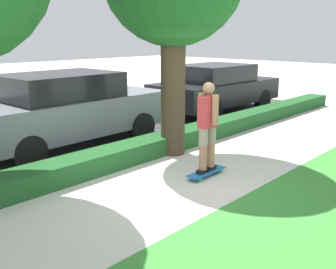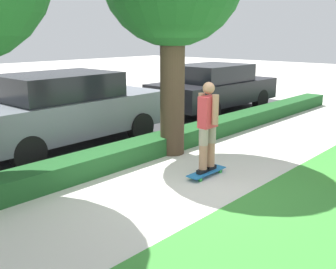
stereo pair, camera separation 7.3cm
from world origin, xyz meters
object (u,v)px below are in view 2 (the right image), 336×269
skateboard (207,172)px  parked_car_middle (64,109)px  skater_person (208,125)px  parked_car_rear (214,87)px

skateboard → parked_car_middle: size_ratio=0.19×
skater_person → parked_car_rear: 5.99m
skateboard → skater_person: skater_person is taller
parked_car_middle → skater_person: bearing=-81.6°
parked_car_rear → skateboard: bearing=-143.7°
skater_person → skateboard: bearing=0.0°
skateboard → parked_car_middle: 3.63m
skateboard → skater_person: size_ratio=0.54×
parked_car_rear → skater_person: bearing=-143.7°
parked_car_middle → parked_car_rear: bearing=-1.7°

